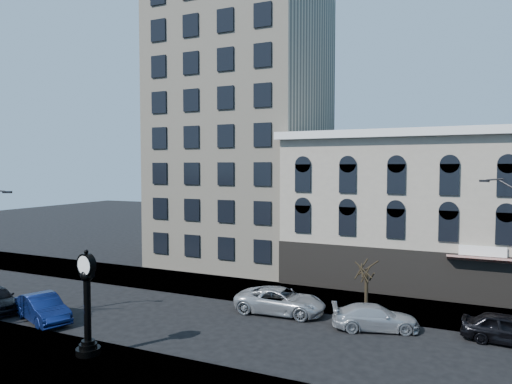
% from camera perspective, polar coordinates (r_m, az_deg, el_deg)
% --- Properties ---
extents(ground, '(160.00, 160.00, 0.00)m').
position_cam_1_polar(ground, '(29.57, -7.00, -15.98)').
color(ground, black).
rests_on(ground, ground).
extents(sidewalk_far, '(160.00, 6.00, 0.12)m').
position_cam_1_polar(sidewalk_far, '(36.32, -0.29, -12.22)').
color(sidewalk_far, gray).
rests_on(sidewalk_far, ground).
extents(sidewalk_near, '(160.00, 6.00, 0.12)m').
position_cam_1_polar(sidewalk_near, '(23.57, -17.88, -21.07)').
color(sidewalk_near, gray).
rests_on(sidewalk_near, ground).
extents(cream_tower, '(15.90, 15.40, 42.50)m').
position_cam_1_polar(cream_tower, '(48.46, -1.57, 14.60)').
color(cream_tower, beige).
rests_on(cream_tower, ground).
extents(victorian_row, '(22.60, 11.19, 12.50)m').
position_cam_1_polar(victorian_row, '(40.01, 20.51, -2.35)').
color(victorian_row, '#A59988').
rests_on(victorian_row, ground).
extents(street_clock, '(1.22, 1.22, 5.39)m').
position_cam_1_polar(street_clock, '(25.35, -20.33, -13.35)').
color(street_clock, black).
rests_on(street_clock, sidewalk_near).
extents(street_lamp_far, '(2.19, 1.18, 9.05)m').
position_cam_1_polar(street_lamp_far, '(30.81, 28.69, -2.31)').
color(street_lamp_far, black).
rests_on(street_lamp_far, sidewalk_far).
extents(bare_tree_far, '(2.41, 2.41, 4.13)m').
position_cam_1_polar(bare_tree_far, '(31.28, 13.67, -8.85)').
color(bare_tree_far, black).
rests_on(bare_tree_far, sidewalk_far).
extents(car_near_b, '(5.36, 3.43, 1.67)m').
position_cam_1_polar(car_near_b, '(32.37, -25.11, -13.01)').
color(car_near_b, '#0C194C').
rests_on(car_near_b, ground).
extents(car_far_a, '(6.13, 3.14, 1.66)m').
position_cam_1_polar(car_far_a, '(31.05, 3.06, -13.42)').
color(car_far_a, '#A5A8AD').
rests_on(car_far_a, ground).
extents(car_far_b, '(5.44, 3.53, 1.47)m').
position_cam_1_polar(car_far_b, '(29.00, 14.64, -14.92)').
color(car_far_b, '#A5A8AD').
rests_on(car_far_b, ground).
extents(car_far_c, '(4.97, 2.41, 1.64)m').
position_cam_1_polar(car_far_c, '(29.43, 29.07, -14.77)').
color(car_far_c, black).
rests_on(car_far_c, ground).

